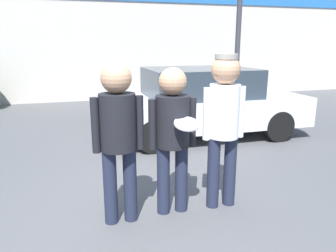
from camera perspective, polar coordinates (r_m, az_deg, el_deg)
ground_plane at (r=4.03m, az=-3.09°, el=-14.90°), size 56.00×56.00×0.00m
storefront_building at (r=11.79m, az=-12.88°, el=13.36°), size 24.00×0.22×3.65m
person_left at (r=3.50m, az=-8.68°, el=-0.53°), size 0.56×0.39×1.78m
person_middle_with_frisbee at (r=3.69m, az=0.83°, el=-0.37°), size 0.56×0.60×1.71m
person_right at (r=3.87m, az=9.72°, el=1.66°), size 0.52×0.35×1.85m
parked_car_near at (r=7.09m, az=5.89°, el=4.13°), size 4.24×1.96×1.45m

